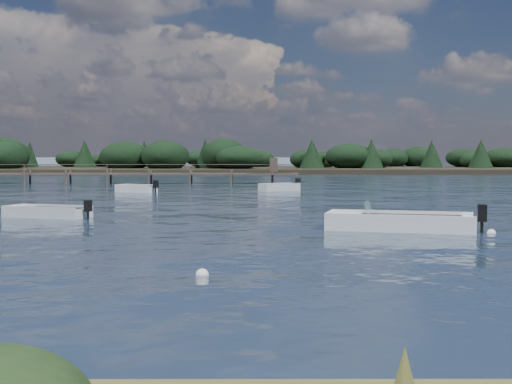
{
  "coord_description": "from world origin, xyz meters",
  "views": [
    {
      "loc": [
        2.01,
        -18.86,
        2.83
      ],
      "look_at": [
        2.08,
        14.0,
        1.0
      ],
      "focal_mm": 45.0,
      "sensor_mm": 36.0,
      "label": 1
    }
  ],
  "objects_px": {
    "tender_far_grey_b": "(279,189)",
    "dinghy_mid_white_a": "(399,225)",
    "dinghy_mid_grey": "(47,214)",
    "tender_far_white": "(136,190)",
    "jetty": "(27,174)"
  },
  "relations": [
    {
      "from": "tender_far_grey_b",
      "to": "dinghy_mid_white_a",
      "type": "distance_m",
      "value": 28.01
    },
    {
      "from": "dinghy_mid_grey",
      "to": "dinghy_mid_white_a",
      "type": "distance_m",
      "value": 16.03
    },
    {
      "from": "tender_far_grey_b",
      "to": "dinghy_mid_white_a",
      "type": "height_order",
      "value": "dinghy_mid_white_a"
    },
    {
      "from": "tender_far_white",
      "to": "dinghy_mid_grey",
      "type": "relative_size",
      "value": 0.83
    },
    {
      "from": "tender_far_grey_b",
      "to": "dinghy_mid_white_a",
      "type": "xyz_separation_m",
      "value": [
        3.52,
        -27.79,
        -0.0
      ]
    },
    {
      "from": "tender_far_white",
      "to": "dinghy_mid_grey",
      "type": "bearing_deg",
      "value": -90.77
    },
    {
      "from": "dinghy_mid_white_a",
      "to": "jetty",
      "type": "xyz_separation_m",
      "value": [
        -29.3,
        42.33,
        0.8
      ]
    },
    {
      "from": "jetty",
      "to": "dinghy_mid_white_a",
      "type": "bearing_deg",
      "value": -55.31
    },
    {
      "from": "tender_far_white",
      "to": "tender_far_grey_b",
      "type": "relative_size",
      "value": 1.0
    },
    {
      "from": "tender_far_white",
      "to": "dinghy_mid_white_a",
      "type": "relative_size",
      "value": 0.6
    },
    {
      "from": "tender_far_white",
      "to": "jetty",
      "type": "bearing_deg",
      "value": 131.46
    },
    {
      "from": "dinghy_mid_grey",
      "to": "tender_far_grey_b",
      "type": "bearing_deg",
      "value": 62.75
    },
    {
      "from": "tender_far_white",
      "to": "dinghy_mid_white_a",
      "type": "bearing_deg",
      "value": -60.21
    },
    {
      "from": "tender_far_white",
      "to": "dinghy_mid_white_a",
      "type": "distance_m",
      "value": 30.0
    },
    {
      "from": "tender_far_white",
      "to": "dinghy_mid_grey",
      "type": "height_order",
      "value": "tender_far_white"
    }
  ]
}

